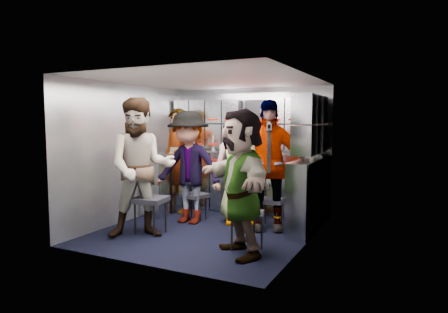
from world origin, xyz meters
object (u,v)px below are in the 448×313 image
at_px(jump_seat_mid_left, 195,196).
at_px(attendant_standing, 177,160).
at_px(jump_seat_near_left, 150,201).
at_px(attendant_arc_d, 267,165).
at_px(jump_seat_mid_right, 271,202).
at_px(jump_seat_near_right, 247,217).
at_px(jump_seat_center, 245,192).
at_px(attendant_arc_c, 241,167).
at_px(attendant_arc_a, 141,168).
at_px(attendant_arc_e, 241,182).
at_px(attendant_arc_b, 189,167).

xyz_separation_m(jump_seat_mid_left, attendant_standing, (-0.56, 0.38, 0.50)).
height_order(jump_seat_near_left, attendant_arc_d, attendant_arc_d).
relative_size(jump_seat_mid_right, jump_seat_near_right, 0.86).
bearing_deg(jump_seat_center, attendant_arc_c, -90.00).
xyz_separation_m(attendant_arc_a, attendant_arc_d, (1.37, 1.07, -0.00)).
bearing_deg(jump_seat_near_right, attendant_arc_c, 117.04).
relative_size(jump_seat_near_left, jump_seat_center, 1.02).
bearing_deg(attendant_arc_e, attendant_arc_a, -139.29).
bearing_deg(attendant_arc_a, jump_seat_near_right, -31.63).
height_order(attendant_standing, attendant_arc_e, attendant_standing).
bearing_deg(jump_seat_mid_left, attendant_arc_e, -41.92).
bearing_deg(attendant_arc_e, attendant_standing, -176.41).
bearing_deg(attendant_arc_c, attendant_arc_d, -44.00).
bearing_deg(attendant_standing, jump_seat_mid_right, 10.12).
height_order(jump_seat_center, attendant_arc_b, attendant_arc_b).
height_order(jump_seat_center, attendant_arc_a, attendant_arc_a).
xyz_separation_m(jump_seat_mid_left, attendant_arc_a, (-0.18, -1.09, 0.55)).
xyz_separation_m(jump_seat_center, jump_seat_mid_right, (0.49, -0.20, -0.07)).
height_order(jump_seat_mid_right, attendant_arc_a, attendant_arc_a).
height_order(jump_seat_mid_right, attendant_arc_b, attendant_arc_b).
distance_m(jump_seat_center, attendant_standing, 1.33).
bearing_deg(attendant_arc_e, attendant_arc_c, 157.14).
xyz_separation_m(jump_seat_near_right, attendant_standing, (-1.84, 1.35, 0.47)).
height_order(jump_seat_near_left, jump_seat_center, jump_seat_near_left).
bearing_deg(jump_seat_mid_left, attendant_standing, 145.94).
bearing_deg(attendant_arc_c, jump_seat_near_left, -150.38).
height_order(jump_seat_mid_right, attendant_arc_e, attendant_arc_e).
bearing_deg(attendant_arc_e, jump_seat_mid_right, 137.47).
distance_m(jump_seat_near_left, attendant_arc_b, 0.85).
relative_size(jump_seat_near_left, attendant_arc_b, 0.30).
bearing_deg(attendant_standing, attendant_arc_a, -58.12).
xyz_separation_m(jump_seat_center, jump_seat_near_right, (0.59, -1.34, -0.03)).
relative_size(jump_seat_mid_left, attendant_arc_b, 0.27).
height_order(jump_seat_near_right, attendant_arc_a, attendant_arc_a).
xyz_separation_m(jump_seat_near_left, attendant_arc_b, (0.18, 0.73, 0.40)).
xyz_separation_m(jump_seat_near_left, jump_seat_mid_right, (1.37, 1.07, -0.08)).
bearing_deg(jump_seat_center, attendant_arc_d, -37.76).
relative_size(jump_seat_center, attendant_arc_d, 0.27).
bearing_deg(jump_seat_near_left, attendant_arc_b, 76.50).
bearing_deg(jump_seat_mid_left, jump_seat_near_right, -37.16).
bearing_deg(jump_seat_near_left, attendant_arc_d, 32.96).
bearing_deg(jump_seat_mid_right, attendant_arc_b, -164.22).
distance_m(jump_seat_mid_right, attendant_arc_a, 1.93).
distance_m(jump_seat_center, jump_seat_near_right, 1.46).
bearing_deg(jump_seat_near_left, attendant_arc_e, -9.56).
relative_size(jump_seat_center, attendant_arc_a, 0.27).
distance_m(jump_seat_mid_left, attendant_arc_d, 1.31).
height_order(jump_seat_mid_left, jump_seat_near_right, jump_seat_near_right).
bearing_deg(attendant_standing, jump_seat_center, 16.52).
bearing_deg(jump_seat_center, attendant_arc_b, -142.26).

